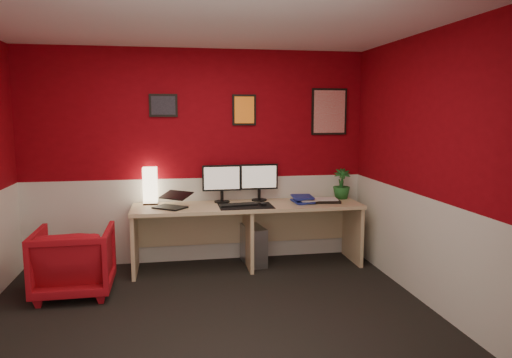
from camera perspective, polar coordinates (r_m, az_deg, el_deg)
name	(u,v)px	position (r m, az deg, el deg)	size (l,w,h in m)	color
ground	(211,322)	(4.23, -5.38, -16.75)	(4.00, 3.50, 0.01)	black
ceiling	(207,18)	(3.91, -5.89, 18.72)	(4.00, 3.50, 0.01)	white
wall_back	(198,157)	(5.62, -7.02, 2.63)	(4.00, 0.01, 2.50)	maroon
wall_front	(240,227)	(2.17, -1.98, -5.85)	(4.00, 0.01, 2.50)	maroon
wall_right	(435,171)	(4.50, 20.69, 0.85)	(0.01, 3.50, 2.50)	maroon
wainscot_back	(199,219)	(5.73, -6.89, -4.86)	(4.00, 0.01, 1.00)	silver
wainscot_right	(430,253)	(4.64, 20.18, -8.37)	(0.01, 3.50, 1.00)	silver
desk	(248,236)	(5.49, -0.96, -6.83)	(2.60, 0.65, 0.73)	#CFAD84
shoji_lamp	(150,187)	(5.54, -12.61, -0.90)	(0.16, 0.16, 0.40)	#FFE5B2
laptop	(170,198)	(5.26, -10.34, -2.31)	(0.33, 0.23, 0.22)	black
monitor_left	(222,178)	(5.50, -4.14, 0.15)	(0.45, 0.06, 0.58)	black
monitor_right	(259,176)	(5.60, 0.38, 0.31)	(0.45, 0.06, 0.58)	black
desk_mat	(246,206)	(5.30, -1.24, -3.28)	(0.60, 0.38, 0.01)	black
keyboard	(238,205)	(5.32, -2.15, -3.10)	(0.42, 0.14, 0.02)	black
mouse	(263,204)	(5.33, 0.83, -3.02)	(0.06, 0.10, 0.03)	black
book_bottom	(294,202)	(5.50, 4.55, -2.78)	(0.22, 0.29, 0.03)	navy
book_middle	(299,200)	(5.52, 5.19, -2.48)	(0.20, 0.27, 0.02)	silver
book_top	(293,197)	(5.50, 4.43, -2.23)	(0.23, 0.31, 0.03)	navy
zen_tray	(324,201)	(5.60, 8.20, -2.61)	(0.35, 0.25, 0.03)	black
potted_plant	(342,184)	(5.84, 10.26, -0.57)	(0.20, 0.20, 0.36)	#19591E
pc_tower	(254,245)	(5.62, -0.29, -7.96)	(0.20, 0.45, 0.45)	#99999E
armchair	(74,261)	(5.02, -21.04, -9.18)	(0.71, 0.73, 0.67)	#A80D17
art_left	(163,105)	(5.57, -11.09, 8.68)	(0.32, 0.02, 0.26)	black
art_center	(244,110)	(5.63, -1.44, 8.31)	(0.28, 0.02, 0.36)	orange
art_right	(329,112)	(5.88, 8.79, 8.01)	(0.44, 0.02, 0.56)	red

